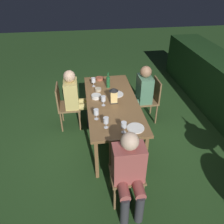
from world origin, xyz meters
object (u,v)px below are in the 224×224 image
Objects in this scene: chair_side_right_a at (150,98)px; person_in_green at (141,92)px; green_bottle_on_table at (108,82)px; wine_glass_b at (124,125)px; wine_glass_a at (96,112)px; lantern_centerpiece at (114,94)px; person_in_rust at (129,171)px; chair_side_left_a at (65,104)px; wine_glass_d at (93,81)px; plate_a at (116,94)px; chair_head_far at (126,167)px; wine_glass_e at (106,121)px; bowl_bread at (100,78)px; bowl_salad at (98,89)px; plate_b at (136,128)px; dining_table at (112,104)px; bowl_olives at (96,96)px; person_in_mustard at (75,96)px; wine_glass_c at (103,99)px.

person_in_green is (0.00, -0.20, 0.15)m from chair_side_right_a.
green_bottle_on_table reaches higher than wine_glass_b.
wine_glass_a is at bearing -44.69° from person_in_green.
wine_glass_b is (0.80, 0.02, -0.03)m from lantern_centerpiece.
person_in_green is (-1.88, 0.62, 0.00)m from person_in_rust.
green_bottle_on_table reaches higher than chair_side_left_a.
wine_glass_d is 0.54m from plate_a.
chair_head_far is at bearing -5.32° from wine_glass_b.
wine_glass_b is 1.00× the size of wine_glass_e.
bowl_bread is (-0.27, 0.14, -0.09)m from wine_glass_d.
plate_a is 0.36m from bowl_salad.
green_bottle_on_table reaches higher than chair_head_far.
chair_side_right_a is at bearing 86.13° from green_bottle_on_table.
wine_glass_e is 0.69× the size of plate_b.
plate_a is 1.64× the size of bowl_bread.
person_in_green is at bearing 125.70° from dining_table.
person_in_rust is 6.79× the size of bowl_olives.
wine_glass_b reaches higher than plate_a.
person_in_mustard is 0.85m from lantern_centerpiece.
wine_glass_b is 0.26m from wine_glass_e.
wine_glass_c is 0.97m from bowl_bread.
wine_glass_b is at bearing 33.28° from chair_side_left_a.
plate_b is at bearing 59.62° from wine_glass_a.
chair_head_far is 0.90m from wine_glass_a.
person_in_green is 4.34× the size of lantern_centerpiece.
person_in_green reaches higher than plate_a.
chair_side_right_a is at bearing 83.13° from wine_glass_d.
person_in_rust is at bearing 0.00° from dining_table.
person_in_rust is at bearing 18.27° from person_in_mustard.
person_in_green is 1.44m from wine_glass_b.
lantern_centerpiece is 1.57× the size of bowl_olives.
person_in_rust is 3.96× the size of green_bottle_on_table.
wine_glass_a is at bearing -30.88° from plate_a.
wine_glass_d is (-0.13, -1.08, 0.39)m from chair_side_right_a.
chair_head_far is 1.88m from wine_glass_d.
person_in_green is 1.43m from wine_glass_e.
person_in_mustard reaches higher than chair_side_left_a.
wine_glass_c is at bearing -52.15° from dining_table.
dining_table is 11.74× the size of wine_glass_d.
person_in_rust is 1.60m from bowl_olives.
plate_a is (-1.05, 0.07, -0.11)m from wine_glass_b.
bowl_olives is at bearing -73.82° from chair_side_right_a.
person_in_mustard is 1.02m from wine_glass_a.
wine_glass_d reaches higher than plate_a.
plate_b is (1.00, 0.11, 0.00)m from plate_a.
person_in_mustard is 1.50m from plate_b.
wine_glass_d is (-0.13, -0.88, 0.23)m from person_in_green.
wine_glass_e is at bearing 27.33° from wine_glass_a.
wine_glass_e is (0.59, -0.03, 0.00)m from wine_glass_c.
plate_a is 2.14× the size of bowl_salad.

